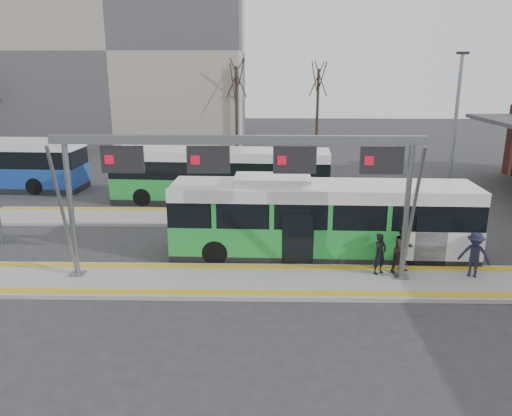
{
  "coord_description": "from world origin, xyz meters",
  "views": [
    {
      "loc": [
        0.52,
        -16.76,
        7.63
      ],
      "look_at": [
        0.1,
        3.0,
        2.0
      ],
      "focal_mm": 35.0,
      "sensor_mm": 36.0,
      "label": 1
    }
  ],
  "objects": [
    {
      "name": "passenger_c",
      "position": [
        8.14,
        0.44,
        1.0
      ],
      "size": [
        1.27,
        1.09,
        1.7
      ],
      "primitive_type": "imported",
      "rotation": [
        0.0,
        0.0,
        -0.51
      ],
      "color": "#1A1B2F",
      "rests_on": "platform_main"
    },
    {
      "name": "tactile_second",
      "position": [
        -4.0,
        9.15,
        0.16
      ],
      "size": [
        20.0,
        0.35,
        0.02
      ],
      "color": "gold",
      "rests_on": "platform_second"
    },
    {
      "name": "tactile_main",
      "position": [
        0.0,
        0.0,
        0.16
      ],
      "size": [
        22.0,
        2.65,
        0.02
      ],
      "color": "gold",
      "rests_on": "platform_main"
    },
    {
      "name": "gantry",
      "position": [
        -0.35,
        0.25,
        4.3
      ],
      "size": [
        13.0,
        1.68,
        5.2
      ],
      "color": "slate",
      "rests_on": "platform_main"
    },
    {
      "name": "hero_bus",
      "position": [
        2.77,
        2.81,
        1.54
      ],
      "size": [
        12.32,
        2.94,
        3.37
      ],
      "rotation": [
        0.0,
        0.0,
        -0.03
      ],
      "color": "black",
      "rests_on": "ground"
    },
    {
      "name": "apartment_block",
      "position": [
        -14.0,
        36.0,
        9.21
      ],
      "size": [
        24.5,
        12.5,
        18.4
      ],
      "color": "#A19686",
      "rests_on": "ground"
    },
    {
      "name": "platform_second",
      "position": [
        -4.0,
        8.0,
        0.07
      ],
      "size": [
        20.0,
        3.0,
        0.15
      ],
      "primitive_type": "cube",
      "color": "gray",
      "rests_on": "ground"
    },
    {
      "name": "tree_left",
      "position": [
        -2.23,
        29.59,
        6.55
      ],
      "size": [
        1.4,
        1.4,
        8.64
      ],
      "color": "#382B21",
      "rests_on": "ground"
    },
    {
      "name": "bg_bus_green",
      "position": [
        -2.1,
        11.22,
        1.52
      ],
      "size": [
        12.47,
        3.4,
        3.08
      ],
      "rotation": [
        0.0,
        0.0,
        -0.06
      ],
      "color": "black",
      "rests_on": "ground"
    },
    {
      "name": "platform_main",
      "position": [
        0.0,
        0.0,
        0.07
      ],
      "size": [
        22.0,
        3.0,
        0.15
      ],
      "primitive_type": "cube",
      "color": "gray",
      "rests_on": "ground"
    },
    {
      "name": "passenger_b",
      "position": [
        5.65,
        0.81,
        1.06
      ],
      "size": [
        1.1,
        1.02,
        1.82
      ],
      "primitive_type": "imported",
      "rotation": [
        0.0,
        0.0,
        0.48
      ],
      "color": "black",
      "rests_on": "platform_main"
    },
    {
      "name": "tree_mid",
      "position": [
        5.65,
        34.59,
        6.34
      ],
      "size": [
        1.4,
        1.4,
        8.37
      ],
      "color": "#382B21",
      "rests_on": "ground"
    },
    {
      "name": "ground",
      "position": [
        0.0,
        0.0,
        0.0
      ],
      "size": [
        120.0,
        120.0,
        0.0
      ],
      "primitive_type": "plane",
      "color": "#2D2D30",
      "rests_on": "ground"
    },
    {
      "name": "lamp_east",
      "position": [
        9.17,
        6.46,
        4.37
      ],
      "size": [
        0.5,
        0.25,
        8.25
      ],
      "color": "slate",
      "rests_on": "ground"
    },
    {
      "name": "passenger_a",
      "position": [
        4.75,
        0.63,
        0.93
      ],
      "size": [
        0.68,
        0.63,
        1.57
      ],
      "primitive_type": "imported",
      "rotation": [
        0.0,
        0.0,
        0.61
      ],
      "color": "black",
      "rests_on": "platform_main"
    }
  ]
}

